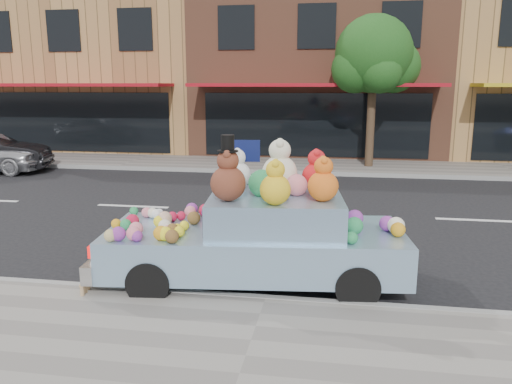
# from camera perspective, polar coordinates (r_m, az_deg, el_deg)

# --- Properties ---
(ground) EXTENTS (120.00, 120.00, 0.00)m
(ground) POSITION_cam_1_polar(r_m,az_deg,el_deg) (11.61, 4.62, -2.41)
(ground) COLOR black
(ground) RESTS_ON ground
(near_sidewalk) EXTENTS (60.00, 3.00, 0.12)m
(near_sidewalk) POSITION_cam_1_polar(r_m,az_deg,el_deg) (5.58, -1.19, -18.70)
(near_sidewalk) COLOR gray
(near_sidewalk) RESTS_ON ground
(far_sidewalk) EXTENTS (60.00, 3.00, 0.12)m
(far_sidewalk) POSITION_cam_1_polar(r_m,az_deg,el_deg) (17.96, 6.34, 2.96)
(far_sidewalk) COLOR gray
(far_sidewalk) RESTS_ON ground
(near_kerb) EXTENTS (60.00, 0.12, 0.13)m
(near_kerb) POSITION_cam_1_polar(r_m,az_deg,el_deg) (6.89, 1.12, -12.32)
(near_kerb) COLOR gray
(near_kerb) RESTS_ON ground
(far_kerb) EXTENTS (60.00, 0.12, 0.13)m
(far_kerb) POSITION_cam_1_polar(r_m,az_deg,el_deg) (16.48, 6.06, 2.16)
(far_kerb) COLOR gray
(far_kerb) RESTS_ON ground
(storefront_left) EXTENTS (10.00, 9.80, 7.30)m
(storefront_left) POSITION_cam_1_polar(r_m,az_deg,el_deg) (25.61, -16.34, 13.35)
(storefront_left) COLOR #AC7E48
(storefront_left) RESTS_ON ground
(storefront_mid) EXTENTS (10.00, 9.80, 7.30)m
(storefront_mid) POSITION_cam_1_polar(r_m,az_deg,el_deg) (23.20, 7.30, 13.90)
(storefront_mid) COLOR brown
(storefront_mid) RESTS_ON ground
(street_tree) EXTENTS (3.00, 2.70, 5.22)m
(street_tree) POSITION_cam_1_polar(r_m,az_deg,el_deg) (17.81, 13.37, 14.37)
(street_tree) COLOR #38281C
(street_tree) RESTS_ON ground
(art_car) EXTENTS (4.64, 2.21, 2.26)m
(art_car) POSITION_cam_1_polar(r_m,az_deg,el_deg) (7.35, 0.14, -4.70)
(art_car) COLOR black
(art_car) RESTS_ON ground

